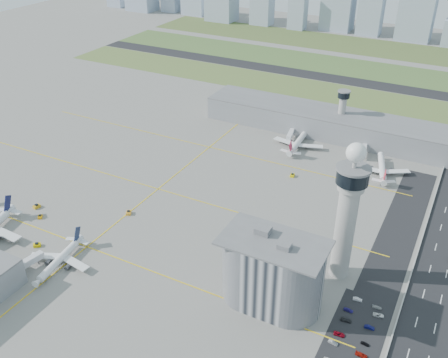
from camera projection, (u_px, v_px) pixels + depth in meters
The scene contains 44 objects.
ground at pixel (191, 237), 245.62m from camera, with size 1000.00×1000.00×0.00m, color gray.
grass_strip_0 at pixel (307, 89), 425.24m from camera, with size 480.00×50.00×0.08m, color #4D612E.
grass_strip_1 at pixel (334, 65), 482.44m from camera, with size 480.00×60.00×0.08m, color #3B5829.
grass_strip_2 at pixel (356, 45), 543.44m from camera, with size 480.00×70.00×0.08m, color #425227.
runway at pixel (321, 77), 453.45m from camera, with size 480.00×22.00×0.10m, color black.
highway at pixel (437, 318), 199.22m from camera, with size 28.00×500.00×0.10m, color black.
barrier_left at pixel (401, 305), 204.59m from camera, with size 0.60×500.00×1.20m, color #9E9E99.
landside_road at pixel (368, 313), 201.68m from camera, with size 18.00×260.00×0.08m, color black.
parking_lot at pixel (356, 331), 193.33m from camera, with size 20.00×44.00×0.10m, color black.
taxiway_line_h_0 at pixel (87, 247), 238.88m from camera, with size 260.00×0.60×0.01m, color yellow.
taxiway_line_h_1 at pixel (158, 189), 284.63m from camera, with size 260.00×0.60×0.01m, color yellow.
taxiway_line_h_2 at pixel (209, 147), 330.38m from camera, with size 260.00×0.60×0.01m, color yellow.
taxiway_line_v at pixel (158, 189), 284.63m from camera, with size 0.60×260.00×0.01m, color yellow.
control_tower at pixel (348, 208), 204.96m from camera, with size 14.00×14.00×64.50m.
secondary_tower at pixel (342, 109), 338.40m from camera, with size 8.60×8.60×31.90m.
admin_building at pixel (272, 272), 200.14m from camera, with size 42.00×24.00×33.50m.
terminal_pier at pixel (354, 128), 338.36m from camera, with size 210.00×32.00×15.80m.
airplane_near_c at pixel (58, 257), 224.57m from camera, with size 36.10×30.69×10.11m, color white, non-canonical shape.
airplane_far_a at pixel (299, 138), 329.03m from camera, with size 39.93×33.94×11.18m, color white, non-canonical shape.
airplane_far_b at pixel (383, 164), 298.60m from camera, with size 38.58×32.79×10.80m, color white, non-canonical shape.
jet_bridge_near_2 at pixel (16, 272), 219.04m from camera, with size 14.00×3.00×5.70m, color silver, non-canonical shape.
jet_bridge_far_0 at pixel (292, 132), 344.03m from camera, with size 14.00×3.00×5.70m, color silver, non-canonical shape.
jet_bridge_far_1 at pixel (364, 147), 323.87m from camera, with size 14.00×3.00×5.70m, color silver, non-canonical shape.
tug_0 at pixel (37, 206), 267.53m from camera, with size 2.47×3.59×2.08m, color gold, non-canonical shape.
tug_1 at pixel (40, 216), 259.42m from camera, with size 2.00×2.91×1.69m, color #EA9B07, non-canonical shape.
tug_2 at pixel (37, 245), 238.74m from camera, with size 2.30×3.35×1.95m, color #EACA00, non-canonical shape.
tug_3 at pixel (129, 212), 262.42m from camera, with size 2.34×3.40×1.98m, color #FCA722, non-canonical shape.
tug_4 at pixel (292, 175), 296.53m from camera, with size 2.26×3.28×1.91m, color #F3D602, non-canonical shape.
tug_5 at pixel (345, 162), 310.84m from camera, with size 2.45×3.57×2.07m, color #D5C606, non-canonical shape.
car_lot_1 at pixel (333, 343), 187.90m from camera, with size 1.31×3.75×1.23m, color gray.
car_lot_2 at pixel (339, 334), 191.45m from camera, with size 2.01×4.36×1.21m, color maroon.
car_lot_3 at pixel (346, 320), 197.67m from camera, with size 1.79×4.39×1.27m, color #252629.
car_lot_4 at pixel (348, 310), 202.35m from camera, with size 1.56×3.87×1.32m, color navy.
car_lot_5 at pixel (357, 299), 207.59m from camera, with size 1.34×3.84×1.26m, color white.
car_lot_7 at pixel (361, 355), 182.91m from camera, with size 1.81×4.45×1.29m, color #9E1309.
car_lot_8 at pixel (365, 344), 187.51m from camera, with size 1.29×3.20×1.09m, color black.
car_lot_9 at pixel (369, 327), 194.30m from camera, with size 1.39×3.99×1.31m, color #0E104D.
car_lot_10 at pixel (378, 315), 199.95m from camera, with size 2.03×4.40×1.22m, color white.
car_lot_11 at pixel (377, 307), 203.75m from camera, with size 1.52×3.74×1.09m, color #9E9E9E.
skyline_bldg_2 at pixel (171, 1), 684.33m from camera, with size 22.81×18.25×26.79m, color #9EADC1.
skyline_bldg_3 at pixel (196, 0), 667.07m from camera, with size 32.30×25.84×36.93m, color #9EADC1.
skyline_bldg_6 at pixel (298, 10), 594.28m from camera, with size 20.04×16.03×45.20m, color #9EADC1.
skyline_bldg_7 at pixel (339, 3), 587.27m from camera, with size 35.76×28.61×61.22m, color #9EADC1.
skyline_bldg_9 at pixel (417, 11), 547.38m from camera, with size 36.96×29.57×62.11m, color #9EADC1.
Camera 1 is at (106.76, -166.87, 148.91)m, focal length 40.00 mm.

